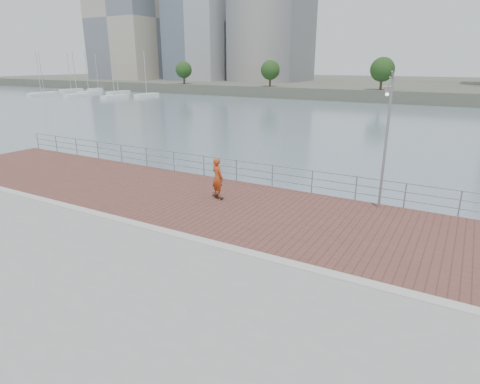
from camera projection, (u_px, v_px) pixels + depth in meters
The scene contains 11 objects.
water at pixel (212, 295), 14.27m from camera, with size 400.00×400.00×0.00m, color slate.
seawall at pixel (98, 357), 9.84m from camera, with size 40.00×24.00×2.00m, color gray.
brick_lane at pixel (259, 211), 16.62m from camera, with size 40.00×6.80×0.02m, color brown.
curb at pixel (211, 243), 13.64m from camera, with size 40.00×0.40×0.06m, color #B7B5AD.
far_shore at pixel (449, 87), 114.93m from camera, with size 320.00×95.00×2.50m, color #4C5142.
guardrail at pixel (292, 176), 19.21m from camera, with size 39.06×0.06×1.13m.
street_lamp at pixel (387, 119), 15.53m from camera, with size 0.39×1.13×5.34m.
skateboard at pixel (218, 197), 18.18m from camera, with size 0.71×0.41×0.08m.
skateboarder at pixel (218, 177), 17.90m from camera, with size 0.65×0.43×1.78m, color #AE3F17.
shoreline_trees at pixel (402, 71), 78.85m from camera, with size 109.50×4.84×6.45m.
marina at pixel (89, 92), 103.43m from camera, with size 32.88×27.11×10.38m.
Camera 1 is at (7.06, -10.29, 5.90)m, focal length 30.00 mm.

